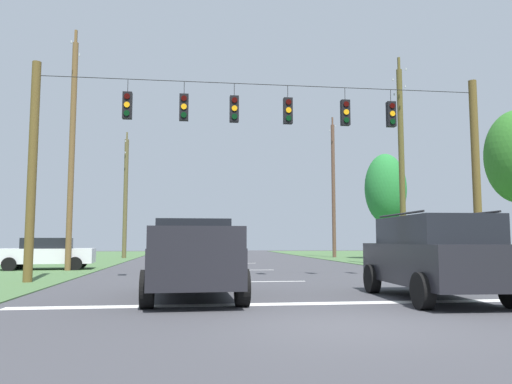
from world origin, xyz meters
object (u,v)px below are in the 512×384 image
at_px(pickup_truck, 193,258).
at_px(utility_pole_mid_left, 72,150).
at_px(distant_car_crossing_white, 205,250).
at_px(utility_pole_mid_right, 402,162).
at_px(overhead_signal_span, 266,157).
at_px(utility_pole_far_right, 333,188).
at_px(tree_roadside_far_right, 386,189).
at_px(distant_car_oncoming, 47,253).
at_px(utility_pole_far_left, 126,195).
at_px(suv_black, 433,255).

bearing_deg(pickup_truck, utility_pole_mid_left, 116.64).
bearing_deg(distant_car_crossing_white, utility_pole_mid_right, -28.59).
distance_m(overhead_signal_span, utility_pole_far_right, 23.68).
distance_m(pickup_truck, utility_pole_mid_left, 13.49).
xyz_separation_m(utility_pole_mid_right, utility_pole_far_right, (0.23, 13.95, -0.03)).
distance_m(overhead_signal_span, utility_pole_mid_left, 10.57).
distance_m(pickup_truck, utility_pole_far_right, 29.48).
relative_size(overhead_signal_span, tree_roadside_far_right, 2.10).
relative_size(overhead_signal_span, utility_pole_far_right, 1.41).
relative_size(distant_car_oncoming, tree_roadside_far_right, 0.57).
bearing_deg(distant_car_oncoming, utility_pole_far_right, 38.36).
relative_size(utility_pole_far_left, tree_roadside_far_right, 1.27).
bearing_deg(utility_pole_far_left, tree_roadside_far_right, -13.85).
distance_m(distant_car_crossing_white, utility_pole_mid_right, 12.83).
relative_size(distant_car_oncoming, utility_pole_far_left, 0.45).
bearing_deg(utility_pole_mid_left, distant_car_crossing_white, 48.06).
bearing_deg(utility_pole_mid_left, overhead_signal_span, -38.12).
bearing_deg(utility_pole_mid_right, utility_pole_mid_left, -174.90).
relative_size(utility_pole_mid_right, utility_pole_far_left, 1.16).
bearing_deg(distant_car_crossing_white, pickup_truck, -92.41).
bearing_deg(suv_black, pickup_truck, 167.16).
relative_size(distant_car_crossing_white, distant_car_oncoming, 0.99).
relative_size(pickup_truck, utility_pole_far_right, 0.47).
bearing_deg(distant_car_oncoming, overhead_signal_span, -38.22).
bearing_deg(overhead_signal_span, tree_roadside_far_right, 56.72).
xyz_separation_m(distant_car_oncoming, tree_roadside_far_right, (21.01, 10.15, 4.38)).
relative_size(utility_pole_far_right, utility_pole_mid_left, 1.01).
bearing_deg(utility_pole_far_right, utility_pole_mid_right, -90.93).
xyz_separation_m(pickup_truck, utility_pole_far_right, (11.43, 26.78, 4.66)).
bearing_deg(distant_car_oncoming, suv_black, -47.18).
distance_m(suv_black, tree_roadside_far_right, 25.53).
bearing_deg(utility_pole_mid_right, suv_black, -111.23).
height_order(overhead_signal_span, suv_black, overhead_signal_span).
bearing_deg(tree_roadside_far_right, utility_pole_mid_right, -106.95).
relative_size(suv_black, utility_pole_mid_right, 0.42).
distance_m(distant_car_oncoming, utility_pole_far_left, 15.57).
height_order(suv_black, utility_pole_mid_right, utility_pole_mid_right).
bearing_deg(utility_pole_mid_right, pickup_truck, -131.13).
bearing_deg(utility_pole_far_left, pickup_truck, -79.11).
height_order(utility_pole_far_left, tree_roadside_far_right, utility_pole_far_left).
relative_size(utility_pole_mid_left, utility_pole_far_left, 1.15).
bearing_deg(tree_roadside_far_right, distant_car_oncoming, -154.20).
height_order(pickup_truck, distant_car_oncoming, pickup_truck).
height_order(distant_car_oncoming, utility_pole_mid_left, utility_pole_mid_left).
distance_m(distant_car_crossing_white, distant_car_oncoming, 9.86).
bearing_deg(distant_car_oncoming, pickup_truck, -60.76).
bearing_deg(utility_pole_mid_right, utility_pole_far_left, 138.80).
relative_size(distant_car_crossing_white, utility_pole_far_right, 0.38).
xyz_separation_m(pickup_truck, distant_car_oncoming, (-6.88, 12.29, -0.18)).
xyz_separation_m(distant_car_crossing_white, tree_roadside_far_right, (13.35, 3.94, 4.38)).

